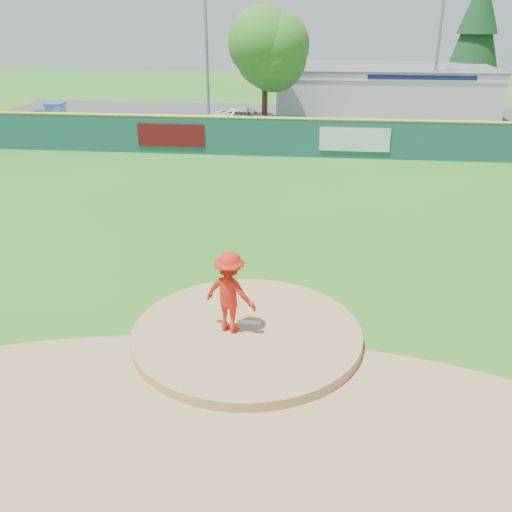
# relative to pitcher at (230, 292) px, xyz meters

# --- Properties ---
(ground) EXTENTS (120.00, 120.00, 0.00)m
(ground) POSITION_rel_pitcher_xyz_m (0.39, 0.03, -1.25)
(ground) COLOR #286B19
(ground) RESTS_ON ground
(pitchers_mound) EXTENTS (5.50, 5.50, 0.50)m
(pitchers_mound) POSITION_rel_pitcher_xyz_m (0.39, 0.03, -1.25)
(pitchers_mound) COLOR #9E774C
(pitchers_mound) RESTS_ON ground
(pitching_rubber) EXTENTS (0.60, 0.15, 0.04)m
(pitching_rubber) POSITION_rel_pitcher_xyz_m (0.39, 0.33, -0.98)
(pitching_rubber) COLOR white
(pitching_rubber) RESTS_ON pitchers_mound
(infield_dirt_arc) EXTENTS (15.40, 15.40, 0.01)m
(infield_dirt_arc) POSITION_rel_pitcher_xyz_m (0.39, -2.97, -1.24)
(infield_dirt_arc) COLOR #9E774C
(infield_dirt_arc) RESTS_ON ground
(parking_lot) EXTENTS (44.00, 16.00, 0.02)m
(parking_lot) POSITION_rel_pitcher_xyz_m (0.39, 27.03, -1.24)
(parking_lot) COLOR #38383A
(parking_lot) RESTS_ON ground
(pitcher) EXTENTS (1.46, 1.14, 1.99)m
(pitcher) POSITION_rel_pitcher_xyz_m (0.00, 0.00, 0.00)
(pitcher) COLOR red
(pitcher) RESTS_ON pitchers_mound
(van) EXTENTS (5.06, 2.86, 1.33)m
(van) POSITION_rel_pitcher_xyz_m (-2.80, 24.89, -0.56)
(van) COLOR silver
(van) RESTS_ON parking_lot
(pool_building_grp) EXTENTS (15.20, 8.20, 3.31)m
(pool_building_grp) POSITION_rel_pitcher_xyz_m (6.39, 32.02, 0.42)
(pool_building_grp) COLOR silver
(pool_building_grp) RESTS_ON ground
(fence_banners) EXTENTS (13.26, 0.04, 1.20)m
(fence_banners) POSITION_rel_pitcher_xyz_m (-1.11, 17.95, -0.25)
(fence_banners) COLOR #540C0D
(fence_banners) RESTS_ON ground
(playground_slide) EXTENTS (1.06, 2.98, 1.64)m
(playground_slide) POSITION_rel_pitcher_xyz_m (-14.87, 23.59, -0.41)
(playground_slide) COLOR blue
(playground_slide) RESTS_ON ground
(outfield_fence) EXTENTS (40.00, 0.14, 2.07)m
(outfield_fence) POSITION_rel_pitcher_xyz_m (0.39, 18.03, -0.16)
(outfield_fence) COLOR #164743
(outfield_fence) RESTS_ON ground
(deciduous_tree) EXTENTS (5.60, 5.60, 7.36)m
(deciduous_tree) POSITION_rel_pitcher_xyz_m (-1.61, 25.03, 3.31)
(deciduous_tree) COLOR #382314
(deciduous_tree) RESTS_ON ground
(conifer_tree) EXTENTS (4.40, 4.40, 9.50)m
(conifer_tree) POSITION_rel_pitcher_xyz_m (13.39, 36.03, 4.30)
(conifer_tree) COLOR #382314
(conifer_tree) RESTS_ON ground
(light_pole_left) EXTENTS (1.75, 0.25, 11.00)m
(light_pole_left) POSITION_rel_pitcher_xyz_m (-5.61, 27.03, 4.80)
(light_pole_left) COLOR gray
(light_pole_left) RESTS_ON ground
(light_pole_right) EXTENTS (1.75, 0.25, 10.00)m
(light_pole_right) POSITION_rel_pitcher_xyz_m (9.39, 29.03, 4.30)
(light_pole_right) COLOR gray
(light_pole_right) RESTS_ON ground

